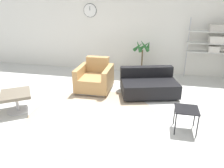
# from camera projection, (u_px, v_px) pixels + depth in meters

# --- Properties ---
(ground_plane) EXTENTS (12.00, 12.00, 0.00)m
(ground_plane) POSITION_uv_depth(u_px,v_px,m) (100.00, 115.00, 4.29)
(ground_plane) COLOR silver
(wall_back) EXTENTS (12.00, 0.09, 2.80)m
(wall_back) POSITION_uv_depth(u_px,v_px,m) (125.00, 25.00, 6.45)
(wall_back) COLOR silver
(wall_back) RESTS_ON ground_plane
(round_rug) EXTENTS (2.54, 2.54, 0.01)m
(round_rug) POSITION_uv_depth(u_px,v_px,m) (93.00, 116.00, 4.24)
(round_rug) COLOR tan
(round_rug) RESTS_ON ground_plane
(armchair_red) EXTENTS (0.82, 0.88, 0.77)m
(armchair_red) POSITION_uv_depth(u_px,v_px,m) (95.00, 79.00, 5.41)
(armchair_red) COLOR silver
(armchair_red) RESTS_ON ground_plane
(couch_low) EXTENTS (1.46, 1.17, 0.60)m
(couch_low) POSITION_uv_depth(u_px,v_px,m) (148.00, 85.00, 5.16)
(couch_low) COLOR black
(couch_low) RESTS_ON ground_plane
(side_table) EXTENTS (0.39, 0.39, 0.42)m
(side_table) POSITION_uv_depth(u_px,v_px,m) (187.00, 111.00, 3.67)
(side_table) COLOR black
(side_table) RESTS_ON ground_plane
(potted_plant) EXTENTS (0.53, 0.50, 1.11)m
(potted_plant) POSITION_uv_depth(u_px,v_px,m) (142.00, 59.00, 6.24)
(potted_plant) COLOR #333338
(potted_plant) RESTS_ON ground_plane
(shelf_unit) EXTENTS (1.14, 0.28, 1.68)m
(shelf_unit) POSITION_uv_depth(u_px,v_px,m) (214.00, 40.00, 5.80)
(shelf_unit) COLOR #BCBCC1
(shelf_unit) RESTS_ON ground_plane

